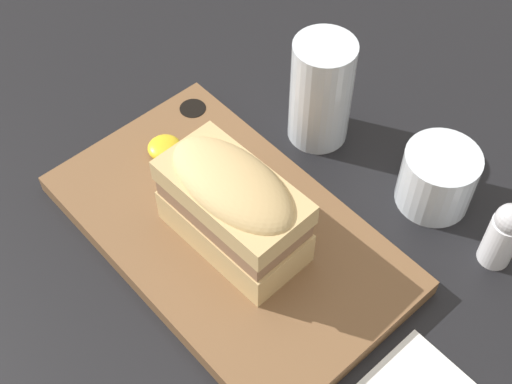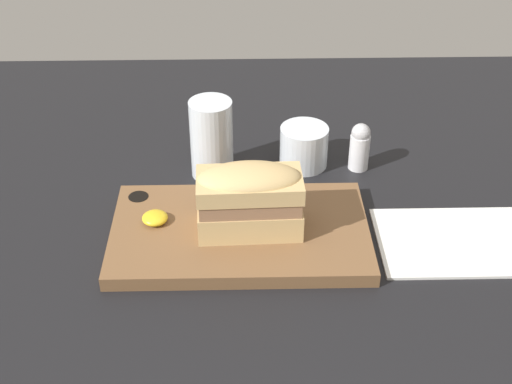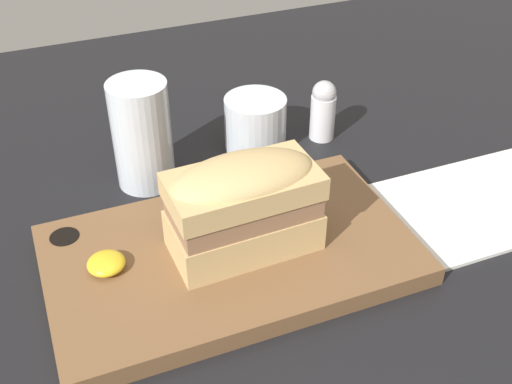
{
  "view_description": "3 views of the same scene",
  "coord_description": "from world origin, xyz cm",
  "px_view_note": "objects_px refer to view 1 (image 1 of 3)",
  "views": [
    {
      "loc": [
        28.4,
        -21.71,
        58.26
      ],
      "look_at": [
        0.65,
        3.29,
        9.65
      ],
      "focal_mm": 50.0,
      "sensor_mm": 36.0,
      "label": 1
    },
    {
      "loc": [
        -0.82,
        -72.52,
        60.95
      ],
      "look_at": [
        0.85,
        2.4,
        8.86
      ],
      "focal_mm": 50.0,
      "sensor_mm": 36.0,
      "label": 2
    },
    {
      "loc": [
        -15.64,
        -40.85,
        43.71
      ],
      "look_at": [
        1.66,
        2.37,
        8.91
      ],
      "focal_mm": 45.0,
      "sensor_mm": 36.0,
      "label": 3
    }
  ],
  "objects_px": {
    "water_glass": "(320,97)",
    "salt_shaker": "(504,234)",
    "sandwich": "(234,206)",
    "serving_board": "(228,232)",
    "wine_glass": "(437,180)"
  },
  "relations": [
    {
      "from": "sandwich",
      "to": "water_glass",
      "type": "distance_m",
      "value": 0.17
    },
    {
      "from": "serving_board",
      "to": "water_glass",
      "type": "xyz_separation_m",
      "value": [
        -0.04,
        0.16,
        0.04
      ]
    },
    {
      "from": "sandwich",
      "to": "salt_shaker",
      "type": "xyz_separation_m",
      "value": [
        0.17,
        0.17,
        -0.03
      ]
    },
    {
      "from": "water_glass",
      "to": "salt_shaker",
      "type": "height_order",
      "value": "water_glass"
    },
    {
      "from": "sandwich",
      "to": "wine_glass",
      "type": "relative_size",
      "value": 1.86
    },
    {
      "from": "wine_glass",
      "to": "salt_shaker",
      "type": "height_order",
      "value": "salt_shaker"
    },
    {
      "from": "water_glass",
      "to": "wine_glass",
      "type": "relative_size",
      "value": 1.65
    },
    {
      "from": "serving_board",
      "to": "wine_glass",
      "type": "bearing_deg",
      "value": 61.38
    },
    {
      "from": "sandwich",
      "to": "water_glass",
      "type": "relative_size",
      "value": 1.13
    },
    {
      "from": "serving_board",
      "to": "sandwich",
      "type": "xyz_separation_m",
      "value": [
        0.02,
        -0.0,
        0.06
      ]
    },
    {
      "from": "sandwich",
      "to": "salt_shaker",
      "type": "height_order",
      "value": "sandwich"
    },
    {
      "from": "sandwich",
      "to": "wine_glass",
      "type": "distance_m",
      "value": 0.21
    },
    {
      "from": "sandwich",
      "to": "salt_shaker",
      "type": "relative_size",
      "value": 1.8
    },
    {
      "from": "wine_glass",
      "to": "salt_shaker",
      "type": "bearing_deg",
      "value": -7.7
    },
    {
      "from": "water_glass",
      "to": "salt_shaker",
      "type": "bearing_deg",
      "value": 2.73
    }
  ]
}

